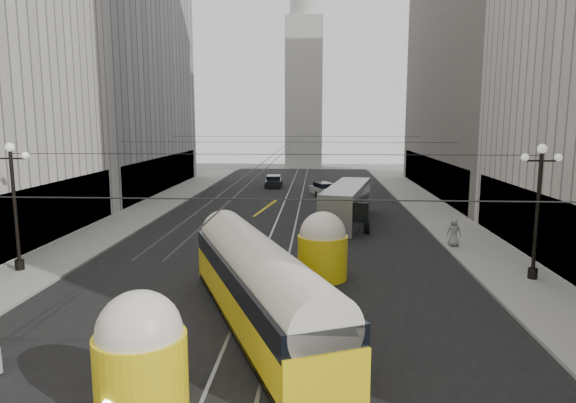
# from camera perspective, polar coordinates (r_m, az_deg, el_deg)

# --- Properties ---
(road) EXTENTS (20.00, 85.00, 0.02)m
(road) POSITION_cam_1_polar(r_m,az_deg,el_deg) (39.47, -0.15, -2.09)
(road) COLOR black
(road) RESTS_ON ground
(sidewalk_left) EXTENTS (4.00, 72.00, 0.15)m
(sidewalk_left) POSITION_cam_1_polar(r_m,az_deg,el_deg) (45.17, -15.25, -0.91)
(sidewalk_left) COLOR gray
(sidewalk_left) RESTS_ON ground
(sidewalk_right) EXTENTS (4.00, 72.00, 0.15)m
(sidewalk_right) POSITION_cam_1_polar(r_m,az_deg,el_deg) (43.90, 15.98, -1.22)
(sidewalk_right) COLOR gray
(sidewalk_right) RESTS_ON ground
(rail_left) EXTENTS (0.12, 85.00, 0.04)m
(rail_left) POSITION_cam_1_polar(r_m,az_deg,el_deg) (39.52, -1.23, -2.08)
(rail_left) COLOR gray
(rail_left) RESTS_ON ground
(rail_right) EXTENTS (0.12, 85.00, 0.04)m
(rail_right) POSITION_cam_1_polar(r_m,az_deg,el_deg) (39.43, 0.94, -2.10)
(rail_right) COLOR gray
(rail_right) RESTS_ON ground
(building_left_far) EXTENTS (12.60, 28.60, 28.60)m
(building_left_far) POSITION_cam_1_polar(r_m,az_deg,el_deg) (58.98, -19.66, 15.02)
(building_left_far) COLOR #999999
(building_left_far) RESTS_ON ground
(building_right_far) EXTENTS (12.60, 32.60, 32.60)m
(building_right_far) POSITION_cam_1_polar(r_m,az_deg,el_deg) (57.63, 22.13, 17.05)
(building_right_far) COLOR #514C47
(building_right_far) RESTS_ON ground
(distant_tower) EXTENTS (6.00, 6.00, 31.36)m
(distant_tower) POSITION_cam_1_polar(r_m,az_deg,el_deg) (86.51, 1.81, 13.86)
(distant_tower) COLOR #B2AFA8
(distant_tower) RESTS_ON ground
(lamppost_left_mid) EXTENTS (1.86, 0.44, 6.37)m
(lamppost_left_mid) POSITION_cam_1_polar(r_m,az_deg,el_deg) (28.67, -28.14, 0.23)
(lamppost_left_mid) COLOR black
(lamppost_left_mid) RESTS_ON sidewalk_left
(lamppost_right_mid) EXTENTS (1.86, 0.44, 6.37)m
(lamppost_right_mid) POSITION_cam_1_polar(r_m,az_deg,el_deg) (26.53, 26.02, -0.24)
(lamppost_right_mid) COLOR black
(lamppost_right_mid) RESTS_ON sidewalk_right
(catenary) EXTENTS (25.00, 72.00, 0.23)m
(catenary) POSITION_cam_1_polar(r_m,az_deg,el_deg) (37.76, -0.06, 6.40)
(catenary) COLOR black
(catenary) RESTS_ON ground
(streetcar) EXTENTS (7.21, 14.27, 3.33)m
(streetcar) POSITION_cam_1_polar(r_m,az_deg,el_deg) (19.20, -3.25, -9.07)
(streetcar) COLOR yellow
(streetcar) RESTS_ON ground
(city_bus) EXTENTS (4.47, 11.44, 2.82)m
(city_bus) POSITION_cam_1_polar(r_m,az_deg,el_deg) (38.56, 6.56, -0.08)
(city_bus) COLOR gray
(city_bus) RESTS_ON ground
(sedan_white_far) EXTENTS (3.00, 4.40, 1.29)m
(sedan_white_far) POSITION_cam_1_polar(r_m,az_deg,el_deg) (52.83, 3.97, 1.34)
(sedan_white_far) COLOR silver
(sedan_white_far) RESTS_ON ground
(sedan_dark_far) EXTENTS (1.97, 4.33, 1.34)m
(sedan_dark_far) POSITION_cam_1_polar(r_m,az_deg,el_deg) (59.27, -1.61, 2.21)
(sedan_dark_far) COLOR black
(sedan_dark_far) RESTS_ON ground
(pedestrian_sidewalk_right) EXTENTS (0.93, 0.70, 1.70)m
(pedestrian_sidewalk_right) POSITION_cam_1_polar(r_m,az_deg,el_deg) (32.17, 17.96, -3.26)
(pedestrian_sidewalk_right) COLOR gray
(pedestrian_sidewalk_right) RESTS_ON sidewalk_right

